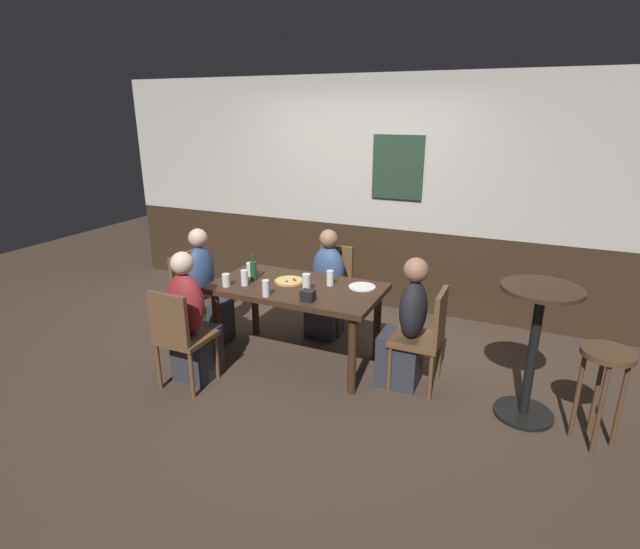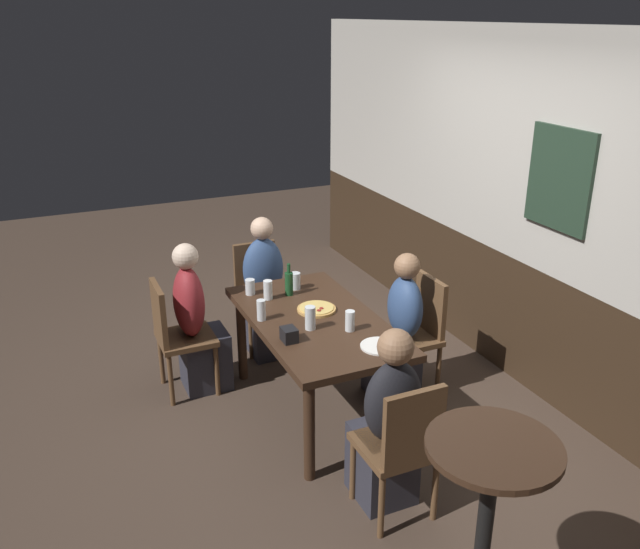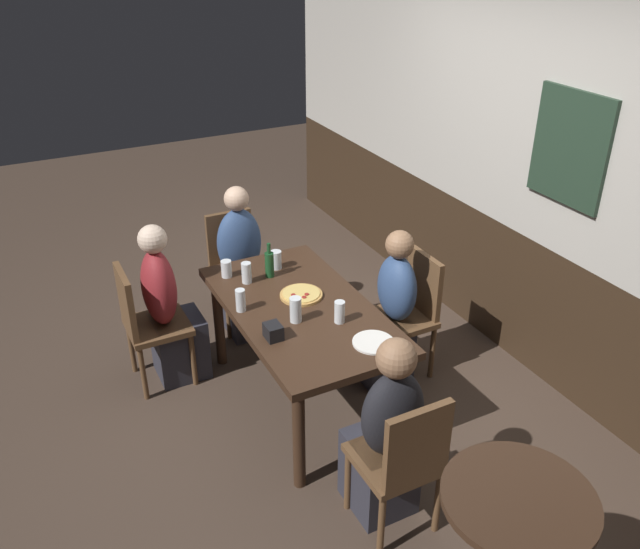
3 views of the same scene
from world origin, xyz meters
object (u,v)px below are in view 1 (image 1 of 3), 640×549
pint_glass_stout (226,281)px  plate_white_large (362,287)px  beer_glass_half (251,270)px  chair_mid_far (333,283)px  condiment_caddy (308,296)px  beer_bottle_green (253,270)px  person_head_west (206,295)px  pint_glass_amber (266,289)px  chair_head_east (426,334)px  tumbler_water (330,279)px  dining_table (297,295)px  bar_stool (604,371)px  tumbler_short (306,284)px  side_bar_table (534,343)px  chair_head_west (193,292)px  pizza (289,281)px  chair_left_near (179,334)px  person_mid_far (326,291)px  person_head_east (406,332)px  highball_clear (245,278)px  person_left_near (192,327)px

pint_glass_stout → plate_white_large: bearing=22.7°
beer_glass_half → chair_mid_far: bearing=55.2°
condiment_caddy → beer_bottle_green: bearing=158.4°
person_head_west → pint_glass_amber: 1.01m
beer_glass_half → plate_white_large: bearing=6.7°
chair_head_east → tumbler_water: (-0.91, 0.13, 0.31)m
dining_table → bar_stool: bearing=-5.3°
tumbler_short → plate_white_large: size_ratio=0.66×
dining_table → person_head_west: bearing=180.0°
side_bar_table → pint_glass_stout: bearing=-175.6°
chair_head_east → condiment_caddy: bearing=-162.9°
chair_mid_far → beer_glass_half: chair_mid_far is taller
chair_mid_far → pint_glass_amber: (-0.12, -1.17, 0.31)m
side_bar_table → chair_mid_far: bearing=155.5°
chair_mid_far → pint_glass_amber: 1.21m
beer_glass_half → side_bar_table: size_ratio=0.12×
person_head_west → beer_bottle_green: person_head_west is taller
chair_mid_far → plate_white_large: (0.55, -0.63, 0.25)m
dining_table → condiment_caddy: size_ratio=13.77×
chair_head_east → plate_white_large: bearing=162.8°
person_head_west → beer_bottle_green: (0.57, -0.02, 0.35)m
chair_head_west → tumbler_short: bearing=-4.2°
tumbler_short → beer_bottle_green: (-0.58, 0.08, 0.02)m
chair_head_east → beer_glass_half: bearing=177.7°
chair_mid_far → tumbler_short: 0.98m
bar_stool → plate_white_large: bearing=167.4°
pizza → side_bar_table: (2.08, -0.13, -0.14)m
tumbler_water → side_bar_table: (1.71, -0.21, -0.19)m
chair_left_near → chair_head_west: (-0.51, 0.82, 0.00)m
chair_head_east → dining_table: bearing=180.0°
person_head_west → person_mid_far: person_head_west is taller
person_head_east → pint_glass_amber: size_ratio=7.86×
chair_head_west → person_head_east: (2.18, 0.00, -0.02)m
chair_head_west → bar_stool: 3.61m
chair_left_near → highball_clear: bearing=69.9°
beer_glass_half → tumbler_short: (0.67, -0.17, 0.02)m
chair_mid_far → condiment_caddy: chair_mid_far is taller
person_mid_far → highball_clear: 1.01m
person_left_near → bar_stool: person_left_near is taller
chair_head_east → beer_bottle_green: 1.65m
person_left_near → chair_mid_far: bearing=65.9°
chair_head_west → pint_glass_stout: (0.61, -0.27, 0.30)m
chair_left_near → person_head_west: size_ratio=0.76×
person_head_west → highball_clear: person_head_west is taller
person_left_near → beer_bottle_green: bearing=70.6°
person_head_east → dining_table: bearing=180.0°
person_head_east → pint_glass_amber: 1.23m
beer_glass_half → tumbler_water: size_ratio=0.92×
dining_table → person_head_east: (1.01, 0.00, -0.17)m
bar_stool → highball_clear: bearing=179.1°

